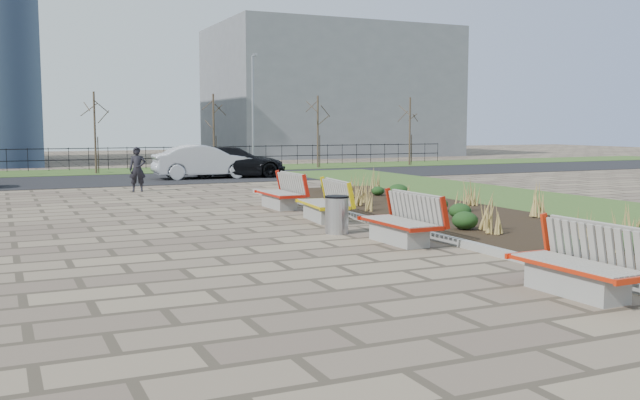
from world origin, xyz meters
name	(u,v)px	position (x,y,z in m)	size (l,w,h in m)	color
ground	(312,280)	(0.00, 0.00, 0.00)	(120.00, 120.00, 0.00)	#7A6A54
planting_bed	(457,218)	(6.25, 5.00, 0.05)	(4.50, 18.00, 0.10)	black
planting_curb	(377,222)	(3.92, 5.00, 0.07)	(0.16, 18.00, 0.15)	gray
grass_verge_near	(596,210)	(11.00, 5.00, 0.02)	(5.00, 38.00, 0.04)	#33511E
grass_verge_far	(93,172)	(0.00, 28.00, 0.02)	(80.00, 5.00, 0.04)	#33511E
road	(109,180)	(0.00, 22.00, 0.01)	(80.00, 7.00, 0.02)	black
bench_a	(576,260)	(3.00, -2.48, 0.50)	(0.90, 2.10, 1.00)	red
bench_b	(399,219)	(3.00, 2.42, 0.50)	(0.90, 2.10, 1.00)	#A31B0A
bench_c	(322,201)	(3.00, 6.20, 0.50)	(0.90, 2.10, 1.00)	#DEBB0B
bench_d	(279,191)	(3.00, 9.20, 0.50)	(0.90, 2.10, 1.00)	red
litter_bin	(337,215)	(2.42, 4.13, 0.41)	(0.52, 0.52, 0.83)	#B2B2B7
pedestrian	(137,169)	(0.20, 16.21, 0.81)	(0.59, 0.39, 1.63)	black
car_silver	(204,162)	(4.08, 21.35, 0.77)	(1.59, 4.56, 1.50)	#BABBC2
car_black	(233,162)	(5.43, 21.39, 0.73)	(1.98, 4.87, 1.41)	black
tree_c	(95,133)	(0.00, 26.50, 2.04)	(1.40, 1.40, 4.00)	#4C3D2D
tree_d	(214,132)	(6.00, 26.50, 2.04)	(1.40, 1.40, 4.00)	#4C3D2D
tree_e	(318,132)	(12.00, 26.50, 2.04)	(1.40, 1.40, 4.00)	#4C3D2D
tree_f	(410,131)	(18.00, 26.50, 2.04)	(1.40, 1.40, 4.00)	#4C3D2D
lamp_east	(253,113)	(8.00, 26.00, 3.04)	(0.24, 0.60, 6.00)	gray
railing_fence	(89,159)	(0.00, 29.50, 0.64)	(44.00, 0.10, 1.20)	black
building_grey	(330,93)	(20.00, 42.00, 5.00)	(18.00, 12.00, 10.00)	slate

